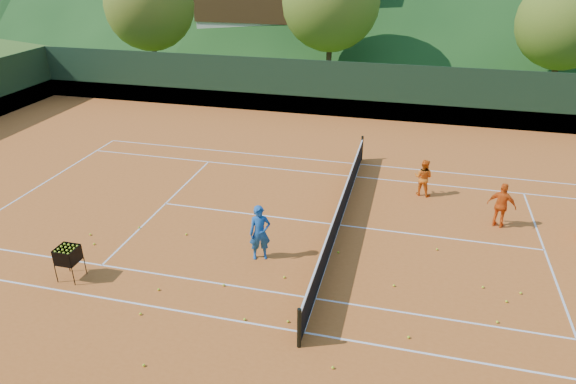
% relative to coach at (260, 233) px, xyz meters
% --- Properties ---
extents(ground, '(400.00, 400.00, 0.00)m').
position_rel_coach_xyz_m(ground, '(1.99, 2.57, -0.88)').
color(ground, '#325219').
rests_on(ground, ground).
extents(clay_court, '(40.00, 24.00, 0.02)m').
position_rel_coach_xyz_m(clay_court, '(1.99, 2.57, -0.87)').
color(clay_court, '#BB591E').
rests_on(clay_court, ground).
extents(coach, '(0.74, 0.62, 1.73)m').
position_rel_coach_xyz_m(coach, '(0.00, 0.00, 0.00)').
color(coach, '#1955A6').
rests_on(coach, clay_court).
extents(student_a, '(0.80, 0.70, 1.41)m').
position_rel_coach_xyz_m(student_a, '(4.61, 5.65, -0.16)').
color(student_a, orange).
rests_on(student_a, clay_court).
extents(student_b, '(0.99, 0.65, 1.56)m').
position_rel_coach_xyz_m(student_b, '(7.14, 3.80, -0.08)').
color(student_b, orange).
rests_on(student_b, clay_court).
extents(tennis_ball_0, '(0.07, 0.07, 0.07)m').
position_rel_coach_xyz_m(tennis_ball_0, '(-5.75, -0.11, -0.83)').
color(tennis_ball_0, '#C6E426').
rests_on(tennis_ball_0, clay_court).
extents(tennis_ball_1, '(0.07, 0.07, 0.07)m').
position_rel_coach_xyz_m(tennis_ball_1, '(6.37, 0.05, -0.83)').
color(tennis_ball_1, '#C6E426').
rests_on(tennis_ball_1, clay_court).
extents(tennis_ball_3, '(0.07, 0.07, 0.07)m').
position_rel_coach_xyz_m(tennis_ball_3, '(2.23, 0.81, -0.83)').
color(tennis_ball_3, '#C6E426').
rests_on(tennis_ball_3, clay_court).
extents(tennis_ball_4, '(0.07, 0.07, 0.07)m').
position_rel_coach_xyz_m(tennis_ball_4, '(7.34, 0.02, -0.83)').
color(tennis_ball_4, '#C6E426').
rests_on(tennis_ball_4, clay_court).
extents(tennis_ball_5, '(0.07, 0.07, 0.07)m').
position_rel_coach_xyz_m(tennis_ball_5, '(6.92, -0.46, -0.83)').
color(tennis_ball_5, '#C6E426').
rests_on(tennis_ball_5, clay_court).
extents(tennis_ball_6, '(0.07, 0.07, 0.07)m').
position_rel_coach_xyz_m(tennis_ball_6, '(0.45, -2.84, -0.83)').
color(tennis_ball_6, '#C6E426').
rests_on(tennis_ball_6, clay_court).
extents(tennis_ball_9, '(0.07, 0.07, 0.07)m').
position_rel_coach_xyz_m(tennis_ball_9, '(2.88, -3.91, -0.83)').
color(tennis_ball_9, '#C6E426').
rests_on(tennis_ball_9, clay_court).
extents(tennis_ball_10, '(0.07, 0.07, 0.07)m').
position_rel_coach_xyz_m(tennis_ball_10, '(6.60, -1.39, -0.83)').
color(tennis_ball_10, '#C6E426').
rests_on(tennis_ball_10, clay_court).
extents(tennis_ball_12, '(0.07, 0.07, 0.07)m').
position_rel_coach_xyz_m(tennis_ball_12, '(1.53, -2.66, -0.83)').
color(tennis_ball_12, '#C6E426').
rests_on(tennis_ball_12, clay_court).
extents(tennis_ball_13, '(0.07, 0.07, 0.07)m').
position_rel_coach_xyz_m(tennis_ball_13, '(-5.29, -0.60, -0.83)').
color(tennis_ball_13, '#C6E426').
rests_on(tennis_ball_13, clay_court).
extents(tennis_ball_14, '(0.07, 0.07, 0.07)m').
position_rel_coach_xyz_m(tennis_ball_14, '(-0.57, -1.62, -0.83)').
color(tennis_ball_14, '#C6E426').
rests_on(tennis_ball_14, clay_court).
extents(tennis_ball_15, '(0.07, 0.07, 0.07)m').
position_rel_coach_xyz_m(tennis_ball_15, '(4.00, -0.48, -0.83)').
color(tennis_ball_15, '#C6E426').
rests_on(tennis_ball_15, clay_court).
extents(tennis_ball_18, '(0.07, 0.07, 0.07)m').
position_rel_coach_xyz_m(tennis_ball_18, '(0.96, -0.85, -0.83)').
color(tennis_ball_18, '#C6E426').
rests_on(tennis_ball_18, clay_court).
extents(tennis_ball_19, '(0.07, 0.07, 0.07)m').
position_rel_coach_xyz_m(tennis_ball_19, '(-2.19, -3.30, -0.83)').
color(tennis_ball_19, '#C6E426').
rests_on(tennis_ball_19, clay_court).
extents(tennis_ball_20, '(0.07, 0.07, 0.07)m').
position_rel_coach_xyz_m(tennis_ball_20, '(-2.73, 0.67, -0.83)').
color(tennis_ball_20, '#C6E426').
rests_on(tennis_ball_20, clay_court).
extents(tennis_ball_21, '(0.07, 0.07, 0.07)m').
position_rel_coach_xyz_m(tennis_ball_21, '(-1.23, -4.89, -0.83)').
color(tennis_ball_21, '#C6E426').
rests_on(tennis_ball_21, clay_court).
extents(tennis_ball_22, '(0.07, 0.07, 0.07)m').
position_rel_coach_xyz_m(tennis_ball_22, '(5.16, 1.74, -0.83)').
color(tennis_ball_22, '#C6E426').
rests_on(tennis_ball_22, clay_court).
extents(tennis_ball_24, '(0.07, 0.07, 0.07)m').
position_rel_coach_xyz_m(tennis_ball_24, '(-4.43, 0.69, -0.83)').
color(tennis_ball_24, '#C6E426').
rests_on(tennis_ball_24, clay_court).
extents(tennis_ball_26, '(0.07, 0.07, 0.07)m').
position_rel_coach_xyz_m(tennis_ball_26, '(4.47, -2.50, -0.83)').
color(tennis_ball_26, '#C6E426').
rests_on(tennis_ball_26, clay_court).
extents(tennis_ball_28, '(0.07, 0.07, 0.07)m').
position_rel_coach_xyz_m(tennis_ball_28, '(-2.22, -2.25, -0.83)').
color(tennis_ball_28, '#C6E426').
rests_on(tennis_ball_28, clay_court).
extents(court_lines, '(23.83, 11.03, 0.00)m').
position_rel_coach_xyz_m(court_lines, '(1.99, 2.57, -0.86)').
color(court_lines, white).
rests_on(court_lines, clay_court).
extents(tennis_net, '(0.10, 12.07, 1.10)m').
position_rel_coach_xyz_m(tennis_net, '(1.99, 2.57, -0.36)').
color(tennis_net, black).
rests_on(tennis_net, clay_court).
extents(perimeter_fence, '(40.40, 24.24, 3.00)m').
position_rel_coach_xyz_m(perimeter_fence, '(1.99, 2.57, 0.38)').
color(perimeter_fence, black).
rests_on(perimeter_fence, clay_court).
extents(ball_hopper, '(0.57, 0.57, 1.00)m').
position_rel_coach_xyz_m(ball_hopper, '(-4.86, -2.32, -0.12)').
color(ball_hopper, black).
rests_on(ball_hopper, clay_court).
extents(tree_a, '(6.00, 6.00, 7.88)m').
position_rel_coach_xyz_m(tree_a, '(-14.01, 20.57, 3.99)').
color(tree_a, '#3E2618').
rests_on(tree_a, ground).
extents(tree_b, '(6.40, 6.40, 8.40)m').
position_rel_coach_xyz_m(tree_b, '(-2.01, 22.57, 4.31)').
color(tree_b, '#3D2718').
rests_on(tree_b, ground).
extents(tree_c, '(5.60, 5.60, 7.35)m').
position_rel_coach_xyz_m(tree_c, '(11.99, 21.57, 3.66)').
color(tree_c, '#422C1A').
rests_on(tree_c, ground).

